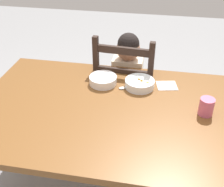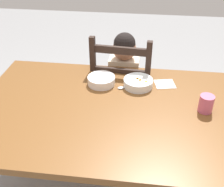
# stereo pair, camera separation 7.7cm
# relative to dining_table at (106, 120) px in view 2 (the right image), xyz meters

# --- Properties ---
(dining_table) EXTENTS (1.51, 1.01, 0.73)m
(dining_table) POSITION_rel_dining_table_xyz_m (0.00, 0.00, 0.00)
(dining_table) COLOR brown
(dining_table) RESTS_ON ground
(dining_chair) EXTENTS (0.45, 0.45, 0.98)m
(dining_chair) POSITION_rel_dining_table_xyz_m (0.05, 0.55, -0.18)
(dining_chair) COLOR black
(dining_chair) RESTS_ON ground
(child_figure) EXTENTS (0.32, 0.31, 0.96)m
(child_figure) POSITION_rel_dining_table_xyz_m (0.05, 0.55, -0.01)
(child_figure) COLOR beige
(child_figure) RESTS_ON ground
(bowl_of_peas) EXTENTS (0.18, 0.18, 0.05)m
(bowl_of_peas) POSITION_rel_dining_table_xyz_m (-0.07, 0.26, 0.11)
(bowl_of_peas) COLOR white
(bowl_of_peas) RESTS_ON dining_table
(bowl_of_carrots) EXTENTS (0.19, 0.19, 0.05)m
(bowl_of_carrots) POSITION_rel_dining_table_xyz_m (0.17, 0.26, 0.11)
(bowl_of_carrots) COLOR white
(bowl_of_carrots) RESTS_ON dining_table
(spoon) EXTENTS (0.13, 0.08, 0.01)m
(spoon) POSITION_rel_dining_table_xyz_m (0.08, 0.23, 0.09)
(spoon) COLOR silver
(spoon) RESTS_ON dining_table
(drinking_cup) EXTENTS (0.08, 0.08, 0.10)m
(drinking_cup) POSITION_rel_dining_table_xyz_m (0.56, 0.04, 0.14)
(drinking_cup) COLOR #CC5C7D
(drinking_cup) RESTS_ON dining_table
(paper_napkin) EXTENTS (0.15, 0.14, 0.00)m
(paper_napkin) POSITION_rel_dining_table_xyz_m (0.34, 0.30, 0.09)
(paper_napkin) COLOR white
(paper_napkin) RESTS_ON dining_table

